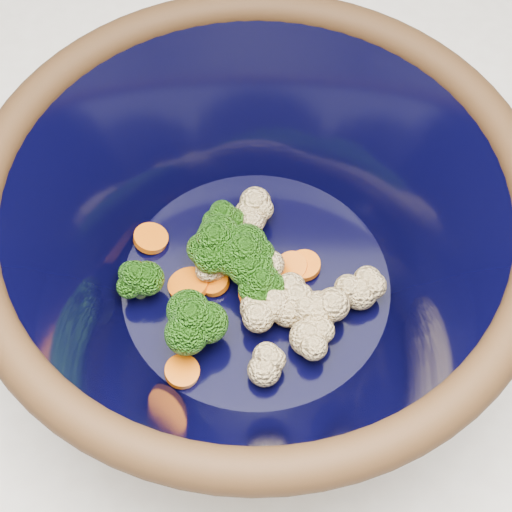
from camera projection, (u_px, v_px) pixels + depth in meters
The scene contains 3 objects.
counter at pixel (255, 469), 0.99m from camera, with size 1.20×1.20×0.90m, color beige.
mixing_bowl at pixel (256, 244), 0.53m from camera, with size 0.43×0.43×0.17m.
vegetable_pile at pixel (242, 278), 0.56m from camera, with size 0.21×0.16×0.06m.
Camera 1 is at (0.01, -0.25, 1.45)m, focal length 50.00 mm.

